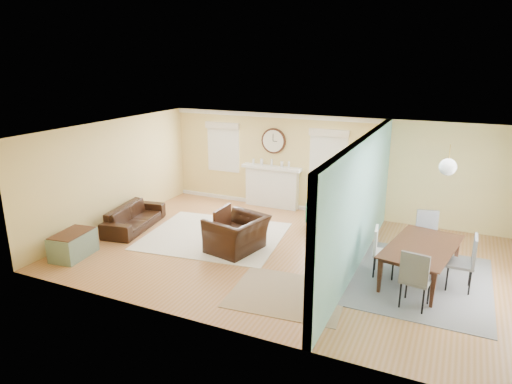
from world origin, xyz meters
TOP-DOWN VIEW (x-y plane):
  - floor at (0.00, 0.00)m, footprint 9.00×9.00m
  - wall_back at (0.00, 3.00)m, footprint 9.00×0.02m
  - wall_front at (0.00, -3.00)m, footprint 9.00×0.02m
  - wall_left at (-4.50, 0.00)m, footprint 0.02×6.00m
  - ceiling at (0.00, 0.00)m, footprint 9.00×6.00m
  - partition at (1.51, 0.28)m, footprint 0.17×6.00m
  - fireplace at (-1.50, 2.88)m, footprint 1.70×0.30m
  - wall_clock at (-1.50, 2.97)m, footprint 0.70×0.07m
  - window_left at (-3.05, 2.95)m, footprint 1.05×0.13m
  - window_right at (0.05, 2.95)m, footprint 1.05×0.13m
  - pendant at (3.00, 0.00)m, footprint 0.30×0.30m
  - rug_cream at (-1.86, 0.26)m, footprint 3.40×3.04m
  - rug_jute at (0.69, -1.59)m, footprint 2.12×1.80m
  - rug_grey at (2.77, -0.06)m, footprint 2.46×3.07m
  - sofa at (-3.90, -0.08)m, footprint 1.07×2.02m
  - eames_chair at (-0.99, -0.26)m, footprint 1.25×1.37m
  - green_chair at (0.25, 2.06)m, footprint 0.82×0.83m
  - trunk at (-3.97, -1.96)m, footprint 0.69×1.00m
  - credenza at (1.11, 1.44)m, footprint 0.50×1.46m
  - tv at (1.10, 1.44)m, footprint 0.18×1.15m
  - garden_stool at (1.09, 0.26)m, footprint 0.37×0.37m
  - potted_plant at (1.09, 0.26)m, footprint 0.41×0.44m
  - dining_table at (2.77, -0.06)m, footprint 1.43×2.14m
  - dining_chair_n at (2.74, 1.05)m, footprint 0.52×0.52m
  - dining_chair_s at (2.75, -1.08)m, footprint 0.52×0.52m
  - dining_chair_w at (2.09, -0.14)m, footprint 0.47×0.47m
  - dining_chair_e at (3.40, -0.11)m, footprint 0.46×0.46m

SIDE VIEW (x-z plane):
  - floor at x=0.00m, z-range 0.00..0.00m
  - rug_jute at x=0.69m, z-range 0.00..0.01m
  - rug_grey at x=2.77m, z-range 0.00..0.01m
  - rug_cream at x=-1.86m, z-range 0.00..0.02m
  - trunk at x=-3.97m, z-range 0.00..0.54m
  - garden_stool at x=1.09m, z-range 0.00..0.55m
  - sofa at x=-3.90m, z-range 0.00..0.56m
  - green_chair at x=0.25m, z-range 0.00..0.61m
  - dining_table at x=2.77m, z-range 0.00..0.70m
  - eames_chair at x=-0.99m, z-range 0.00..0.77m
  - credenza at x=1.11m, z-range 0.00..0.80m
  - dining_chair_w at x=2.09m, z-range 0.08..1.04m
  - dining_chair_n at x=2.74m, z-range 0.09..1.07m
  - fireplace at x=-1.50m, z-range 0.01..1.18m
  - dining_chair_s at x=2.75m, z-range 0.09..1.13m
  - dining_chair_e at x=3.40m, z-range 0.09..1.14m
  - potted_plant at x=1.09m, z-range 0.55..0.94m
  - tv at x=1.10m, z-range 0.80..1.46m
  - wall_back at x=0.00m, z-range 0.00..2.60m
  - wall_front at x=0.00m, z-range 0.00..2.60m
  - wall_left at x=-4.50m, z-range 0.00..2.60m
  - partition at x=1.51m, z-range 0.06..2.66m
  - window_left at x=-3.05m, z-range 0.95..2.37m
  - window_right at x=0.05m, z-range 0.95..2.37m
  - wall_clock at x=-1.50m, z-range 1.50..2.20m
  - pendant at x=3.00m, z-range 1.93..2.48m
  - ceiling at x=0.00m, z-range 2.59..2.61m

